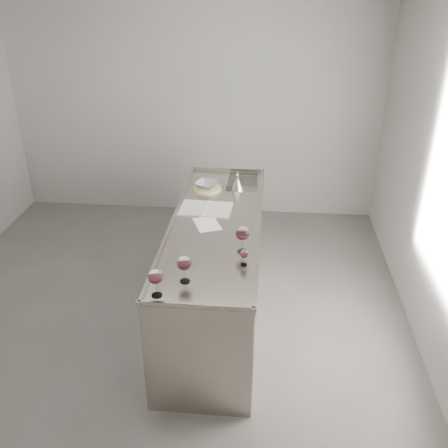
# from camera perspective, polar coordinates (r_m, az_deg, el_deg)

# --- Properties ---
(room_shell) EXTENTS (4.54, 5.04, 2.84)m
(room_shell) POSITION_cam_1_polar(r_m,az_deg,el_deg) (3.84, -8.94, 4.56)
(room_shell) COLOR #54524F
(room_shell) RESTS_ON ground
(counter) EXTENTS (0.77, 2.42, 0.97)m
(counter) POSITION_cam_1_polar(r_m,az_deg,el_deg) (4.45, -0.89, -5.18)
(counter) COLOR #9D958D
(counter) RESTS_ON ground
(wine_glass_left) EXTENTS (0.10, 0.10, 0.20)m
(wine_glass_left) POSITION_cam_1_polar(r_m,az_deg,el_deg) (3.27, -7.84, -6.02)
(wine_glass_left) COLOR white
(wine_glass_left) RESTS_ON counter
(wine_glass_middle) EXTENTS (0.10, 0.10, 0.20)m
(wine_glass_middle) POSITION_cam_1_polar(r_m,az_deg,el_deg) (3.39, -4.58, -4.53)
(wine_glass_middle) COLOR white
(wine_glass_middle) RESTS_ON counter
(wine_glass_right) EXTENTS (0.11, 0.11, 0.22)m
(wine_glass_right) POSITION_cam_1_polar(r_m,az_deg,el_deg) (3.72, 2.14, -1.11)
(wine_glass_right) COLOR white
(wine_glass_right) RESTS_ON counter
(wine_glass_small) EXTENTS (0.06, 0.06, 0.13)m
(wine_glass_small) POSITION_cam_1_polar(r_m,az_deg,el_deg) (3.59, 2.31, -3.48)
(wine_glass_small) COLOR white
(wine_glass_small) RESTS_ON counter
(notebook) EXTENTS (0.47, 0.34, 0.02)m
(notebook) POSITION_cam_1_polar(r_m,az_deg,el_deg) (4.45, -2.11, 1.76)
(notebook) COLOR silver
(notebook) RESTS_ON counter
(loose_paper_top) EXTENTS (0.28, 0.32, 0.00)m
(loose_paper_top) POSITION_cam_1_polar(r_m,az_deg,el_deg) (4.19, -1.95, 0.02)
(loose_paper_top) COLOR white
(loose_paper_top) RESTS_ON counter
(trivet) EXTENTS (0.32, 0.32, 0.02)m
(trivet) POSITION_cam_1_polar(r_m,az_deg,el_deg) (4.86, -1.92, 4.13)
(trivet) COLOR #D0C486
(trivet) RESTS_ON counter
(ceramic_bowl) EXTENTS (0.27, 0.27, 0.05)m
(ceramic_bowl) POSITION_cam_1_polar(r_m,az_deg,el_deg) (4.84, -1.93, 4.52)
(ceramic_bowl) COLOR #89999F
(ceramic_bowl) RESTS_ON trivet
(wine_funnel) EXTENTS (0.13, 0.13, 0.19)m
(wine_funnel) POSITION_cam_1_polar(r_m,az_deg,el_deg) (4.83, 1.53, 4.57)
(wine_funnel) COLOR #A59C93
(wine_funnel) RESTS_ON counter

